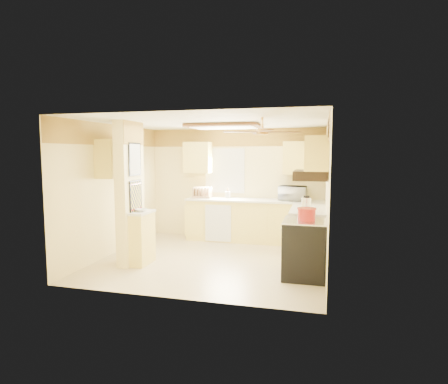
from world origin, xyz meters
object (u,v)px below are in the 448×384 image
(dutch_oven, at_px, (307,214))
(kettle, at_px, (306,203))
(stove, at_px, (304,248))
(microwave, at_px, (293,193))
(bowl, at_px, (141,210))

(dutch_oven, distance_m, kettle, 0.92)
(stove, bearing_deg, microwave, 99.16)
(bowl, xyz_separation_m, kettle, (2.78, 0.92, 0.10))
(microwave, height_order, kettle, microwave)
(microwave, xyz_separation_m, bowl, (-2.45, -2.19, -0.13))
(kettle, bearing_deg, dutch_oven, -87.51)
(microwave, relative_size, kettle, 2.17)
(stove, relative_size, microwave, 1.63)
(microwave, bearing_deg, kettle, 111.35)
(stove, relative_size, dutch_oven, 3.13)
(stove, bearing_deg, kettle, 91.10)
(microwave, height_order, dutch_oven, microwave)
(stove, relative_size, kettle, 3.54)
(microwave, distance_m, dutch_oven, 2.23)
(dutch_oven, bearing_deg, stove, 128.06)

